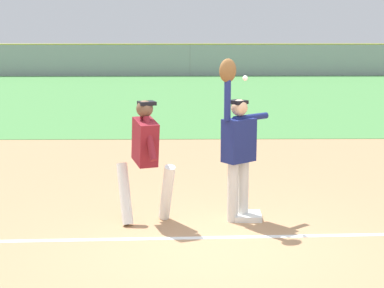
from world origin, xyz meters
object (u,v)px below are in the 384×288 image
(baseball, at_px, (245,78))
(fielder, at_px, (238,143))
(parked_car_black, at_px, (82,61))
(parked_car_green, at_px, (172,61))
(first_base, at_px, (248,216))
(runner, at_px, (145,153))
(parked_car_red, at_px, (329,61))
(parked_car_blue, at_px, (250,61))
(parked_car_white, at_px, (11,61))

(baseball, bearing_deg, fielder, -148.85)
(parked_car_black, xyz_separation_m, parked_car_green, (5.53, 0.41, 0.00))
(parked_car_green, bearing_deg, first_base, -82.46)
(first_base, distance_m, fielder, 1.09)
(runner, relative_size, parked_car_red, 0.38)
(first_base, bearing_deg, parked_car_black, 104.00)
(parked_car_blue, bearing_deg, parked_car_red, -5.77)
(parked_car_blue, xyz_separation_m, parked_car_red, (4.88, -0.13, 0.00))
(fielder, bearing_deg, first_base, -110.49)
(parked_car_white, relative_size, parked_car_black, 1.03)
(first_base, height_order, parked_car_white, parked_car_white)
(first_base, distance_m, parked_car_black, 29.67)
(baseball, bearing_deg, parked_car_blue, 83.54)
(runner, relative_size, parked_car_green, 0.38)
(fielder, relative_size, runner, 1.33)
(fielder, bearing_deg, parked_car_blue, -44.51)
(fielder, distance_m, runner, 1.28)
(runner, height_order, parked_car_green, runner)
(baseball, bearing_deg, parked_car_green, 93.09)
(runner, bearing_deg, parked_car_green, 70.49)
(parked_car_white, distance_m, parked_car_red, 19.65)
(fielder, bearing_deg, parked_car_green, -34.98)
(fielder, xyz_separation_m, parked_car_white, (-11.39, 28.97, -0.45))
(baseball, bearing_deg, parked_car_red, 74.21)
(first_base, xyz_separation_m, parked_car_red, (8.10, 28.90, 0.63))
(fielder, xyz_separation_m, parked_car_black, (-7.01, 28.84, -0.45))
(first_base, distance_m, parked_car_white, 31.14)
(runner, bearing_deg, parked_car_white, 89.28)
(parked_car_green, height_order, parked_car_blue, same)
(parked_car_blue, bearing_deg, parked_car_white, 176.27)
(first_base, distance_m, parked_car_green, 29.24)
(baseball, distance_m, parked_car_black, 29.67)
(first_base, bearing_deg, fielder, -162.61)
(parked_car_green, bearing_deg, runner, -85.28)
(first_base, xyz_separation_m, parked_car_blue, (3.22, 29.04, 0.63))
(baseball, bearing_deg, parked_car_white, 111.66)
(parked_car_green, bearing_deg, fielder, -82.79)
(runner, xyz_separation_m, parked_car_blue, (4.66, 29.17, -0.32))
(runner, bearing_deg, first_base, -14.51)
(first_base, xyz_separation_m, baseball, (-0.07, 0.01, 1.96))
(parked_car_white, height_order, parked_car_blue, same)
(fielder, height_order, parked_car_green, fielder)
(parked_car_black, bearing_deg, runner, -78.38)
(runner, bearing_deg, parked_car_black, 81.31)
(runner, xyz_separation_m, parked_car_white, (-10.12, 29.05, -0.32))
(parked_car_green, bearing_deg, parked_car_red, 2.61)
(fielder, bearing_deg, parked_car_black, -24.21)
(fielder, xyz_separation_m, baseball, (0.09, 0.06, 0.88))
(first_base, xyz_separation_m, parked_car_white, (-11.55, 28.92, 0.63))
(runner, distance_m, baseball, 1.70)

